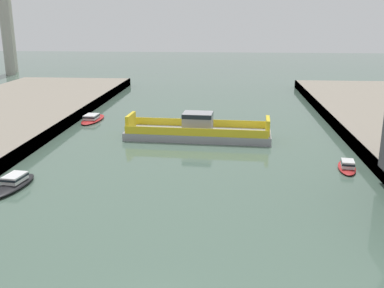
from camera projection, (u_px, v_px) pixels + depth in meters
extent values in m
cube|color=#939399|center=(198.00, 135.00, 64.16)|extent=(21.10, 7.02, 1.10)
cube|color=yellow|center=(200.00, 123.00, 66.56)|extent=(19.94, 1.28, 1.10)
cube|color=yellow|center=(195.00, 132.00, 61.14)|extent=(19.94, 1.28, 1.10)
cube|color=#939399|center=(198.00, 122.00, 63.63)|extent=(4.34, 3.44, 2.70)
cube|color=black|center=(198.00, 115.00, 63.35)|extent=(4.38, 3.48, 0.60)
cube|color=yellow|center=(268.00, 126.00, 62.38)|extent=(0.74, 4.09, 2.20)
cube|color=yellow|center=(131.00, 121.00, 65.02)|extent=(0.74, 4.09, 2.20)
ellipsoid|color=black|center=(12.00, 186.00, 45.53)|extent=(3.22, 7.44, 0.59)
cube|color=silver|center=(15.00, 178.00, 45.85)|extent=(1.96, 2.70, 0.73)
cube|color=black|center=(15.00, 177.00, 45.83)|extent=(2.01, 2.78, 0.22)
ellipsoid|color=red|center=(347.00, 168.00, 51.33)|extent=(2.73, 5.71, 0.39)
cube|color=silver|center=(348.00, 164.00, 50.78)|extent=(1.63, 2.10, 0.79)
cube|color=black|center=(348.00, 163.00, 50.75)|extent=(1.67, 2.16, 0.24)
ellipsoid|color=red|center=(93.00, 119.00, 75.19)|extent=(3.29, 8.12, 0.45)
cube|color=silver|center=(91.00, 117.00, 74.46)|extent=(2.15, 2.90, 0.73)
cube|color=black|center=(91.00, 116.00, 74.43)|extent=(2.21, 2.98, 0.22)
cylinder|color=beige|center=(7.00, 6.00, 134.42)|extent=(2.79, 2.79, 39.65)
cylinder|color=#9E998E|center=(5.00, 23.00, 130.30)|extent=(2.83, 2.83, 30.19)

